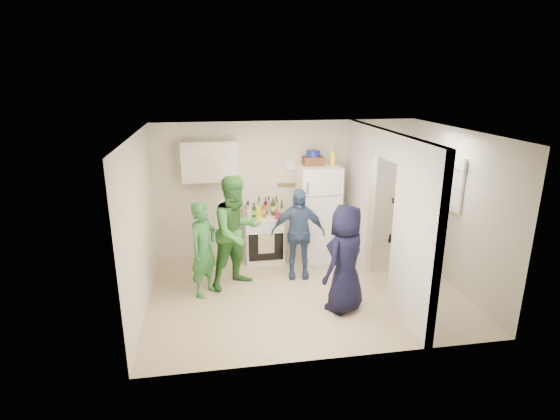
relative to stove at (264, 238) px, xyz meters
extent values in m
plane|color=beige|center=(0.48, -1.37, -0.42)|extent=(4.80, 4.80, 0.00)
plane|color=silver|center=(0.48, 0.33, 0.83)|extent=(4.80, 0.00, 4.80)
plane|color=silver|center=(0.48, -3.07, 0.83)|extent=(4.80, 0.00, 4.80)
plane|color=silver|center=(-1.92, -1.37, 0.83)|extent=(0.00, 3.40, 3.40)
plane|color=silver|center=(2.88, -1.37, 0.83)|extent=(0.00, 3.40, 3.40)
plane|color=white|center=(0.48, -1.37, 2.08)|extent=(4.80, 4.80, 0.00)
cube|color=silver|center=(1.68, -0.27, 0.83)|extent=(0.12, 1.20, 2.50)
cube|color=silver|center=(1.68, -2.47, 0.83)|extent=(0.12, 1.20, 2.50)
cube|color=silver|center=(1.68, -1.37, 1.88)|extent=(0.12, 1.00, 0.40)
cube|color=white|center=(0.00, 0.00, 0.00)|extent=(0.71, 0.59, 0.85)
cube|color=silver|center=(-0.92, 0.15, 1.43)|extent=(0.95, 0.34, 0.70)
cube|color=white|center=(0.99, -0.03, 0.45)|extent=(0.72, 0.70, 1.75)
cube|color=brown|center=(0.89, 0.02, 1.40)|extent=(0.35, 0.25, 0.15)
cylinder|color=navy|center=(0.89, 0.02, 1.53)|extent=(0.24, 0.24, 0.11)
cylinder|color=#FFF815|center=(1.21, -0.13, 1.45)|extent=(0.09, 0.09, 0.25)
cylinder|color=white|center=(0.53, 0.31, 1.28)|extent=(0.22, 0.02, 0.22)
cube|color=olive|center=(0.48, 0.28, 0.93)|extent=(0.35, 0.08, 0.03)
cube|color=black|center=(2.86, -1.17, 1.23)|extent=(0.03, 0.70, 0.80)
cube|color=white|center=(2.84, -1.17, 1.23)|extent=(0.04, 0.76, 0.86)
cube|color=white|center=(2.82, -1.17, 1.58)|extent=(0.04, 0.82, 0.18)
cylinder|color=yellow|center=(-0.12, -0.22, 0.55)|extent=(0.09, 0.09, 0.25)
cylinder|color=red|center=(0.22, -0.20, 0.48)|extent=(0.09, 0.09, 0.12)
imported|color=#2E7538|center=(-1.06, -1.16, 0.32)|extent=(0.61, 0.64, 1.48)
imported|color=#367333|center=(-0.55, -0.93, 0.48)|extent=(1.11, 1.04, 1.82)
imported|color=#364F76|center=(0.47, -0.77, 0.34)|extent=(0.94, 0.49, 1.53)
imported|color=black|center=(0.92, -1.96, 0.37)|extent=(0.92, 0.88, 1.58)
imported|color=black|center=(2.15, -1.27, 0.37)|extent=(0.63, 1.05, 1.59)
cylinder|color=olive|center=(-0.29, 0.11, 0.55)|extent=(0.08, 0.08, 0.25)
cylinder|color=#194C1D|center=(-0.18, -0.09, 0.56)|extent=(0.07, 0.07, 0.28)
cylinder|color=#96A0A2|center=(-0.06, 0.14, 0.59)|extent=(0.08, 0.08, 0.32)
cylinder|color=brown|center=(0.00, -0.06, 0.57)|extent=(0.06, 0.06, 0.29)
cylinder|color=#A9B1BB|center=(0.12, 0.18, 0.58)|extent=(0.07, 0.07, 0.32)
cylinder|color=#183914|center=(0.18, 0.02, 0.59)|extent=(0.07, 0.07, 0.32)
cylinder|color=olive|center=(0.26, 0.16, 0.58)|extent=(0.07, 0.07, 0.31)
cylinder|color=#A1A8AC|center=(-0.28, -0.11, 0.59)|extent=(0.07, 0.07, 0.33)
cylinder|color=#580F0F|center=(0.05, 0.09, 0.59)|extent=(0.06, 0.06, 0.33)
cylinder|color=#2B591E|center=(0.31, -0.11, 0.58)|extent=(0.06, 0.06, 0.32)
camera|label=1|loc=(-0.91, -7.41, 2.84)|focal=28.00mm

